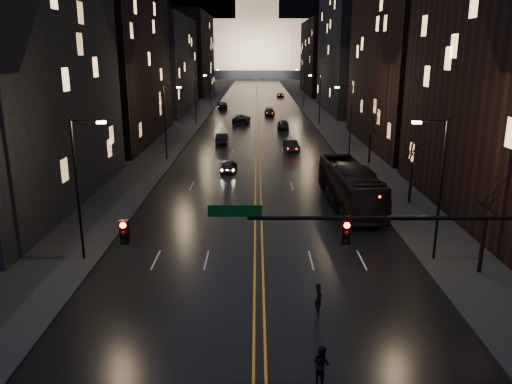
{
  "coord_description": "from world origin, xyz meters",
  "views": [
    {
      "loc": [
        -0.12,
        -19.06,
        12.65
      ],
      "look_at": [
        -0.17,
        12.46,
        3.78
      ],
      "focal_mm": 35.0,
      "sensor_mm": 36.0,
      "label": 1
    }
  ],
  "objects_px": {
    "traffic_signal": "(404,244)",
    "receding_car_a": "(291,146)",
    "pedestrian_a": "(319,298)",
    "oncoming_car_a": "(229,166)",
    "oncoming_car_b": "(222,138)",
    "bus": "(350,186)",
    "pedestrian_b": "(321,364)"
  },
  "relations": [
    {
      "from": "traffic_signal",
      "to": "oncoming_car_b",
      "type": "height_order",
      "value": "traffic_signal"
    },
    {
      "from": "receding_car_a",
      "to": "pedestrian_b",
      "type": "distance_m",
      "value": 47.86
    },
    {
      "from": "oncoming_car_b",
      "to": "pedestrian_b",
      "type": "relative_size",
      "value": 2.86
    },
    {
      "from": "traffic_signal",
      "to": "receding_car_a",
      "type": "height_order",
      "value": "traffic_signal"
    },
    {
      "from": "oncoming_car_a",
      "to": "oncoming_car_b",
      "type": "height_order",
      "value": "oncoming_car_b"
    },
    {
      "from": "bus",
      "to": "receding_car_a",
      "type": "relative_size",
      "value": 2.87
    },
    {
      "from": "traffic_signal",
      "to": "oncoming_car_a",
      "type": "relative_size",
      "value": 4.27
    },
    {
      "from": "bus",
      "to": "receding_car_a",
      "type": "xyz_separation_m",
      "value": [
        -3.32,
        24.41,
        -1.04
      ]
    },
    {
      "from": "pedestrian_a",
      "to": "pedestrian_b",
      "type": "xyz_separation_m",
      "value": [
        -0.55,
        -5.45,
        0.0
      ]
    },
    {
      "from": "oncoming_car_a",
      "to": "traffic_signal",
      "type": "bearing_deg",
      "value": 107.87
    },
    {
      "from": "traffic_signal",
      "to": "receding_car_a",
      "type": "xyz_separation_m",
      "value": [
        -1.49,
        45.82,
        -4.37
      ]
    },
    {
      "from": "traffic_signal",
      "to": "pedestrian_a",
      "type": "distance_m",
      "value": 6.25
    },
    {
      "from": "traffic_signal",
      "to": "oncoming_car_a",
      "type": "distance_m",
      "value": 35.43
    },
    {
      "from": "traffic_signal",
      "to": "receding_car_a",
      "type": "bearing_deg",
      "value": 91.86
    },
    {
      "from": "receding_car_a",
      "to": "oncoming_car_b",
      "type": "bearing_deg",
      "value": 141.3
    },
    {
      "from": "pedestrian_a",
      "to": "traffic_signal",
      "type": "bearing_deg",
      "value": -135.53
    },
    {
      "from": "oncoming_car_b",
      "to": "pedestrian_b",
      "type": "xyz_separation_m",
      "value": [
        7.55,
        -53.66,
        0.05
      ]
    },
    {
      "from": "bus",
      "to": "oncoming_car_a",
      "type": "distance_m",
      "value": 16.67
    },
    {
      "from": "bus",
      "to": "oncoming_car_a",
      "type": "bearing_deg",
      "value": 127.43
    },
    {
      "from": "traffic_signal",
      "to": "bus",
      "type": "height_order",
      "value": "traffic_signal"
    },
    {
      "from": "oncoming_car_b",
      "to": "receding_car_a",
      "type": "bearing_deg",
      "value": 148.06
    },
    {
      "from": "traffic_signal",
      "to": "pedestrian_b",
      "type": "relative_size",
      "value": 10.73
    },
    {
      "from": "traffic_signal",
      "to": "pedestrian_a",
      "type": "bearing_deg",
      "value": 130.36
    },
    {
      "from": "traffic_signal",
      "to": "oncoming_car_a",
      "type": "xyz_separation_m",
      "value": [
        -9.11,
        33.96,
        -4.41
      ]
    },
    {
      "from": "oncoming_car_b",
      "to": "pedestrian_a",
      "type": "distance_m",
      "value": 48.88
    },
    {
      "from": "receding_car_a",
      "to": "pedestrian_b",
      "type": "xyz_separation_m",
      "value": [
        -1.99,
        -47.82,
        0.07
      ]
    },
    {
      "from": "bus",
      "to": "oncoming_car_a",
      "type": "xyz_separation_m",
      "value": [
        -10.93,
        12.54,
        -1.09
      ]
    },
    {
      "from": "receding_car_a",
      "to": "pedestrian_b",
      "type": "bearing_deg",
      "value": -99.62
    },
    {
      "from": "oncoming_car_b",
      "to": "pedestrian_a",
      "type": "relative_size",
      "value": 2.87
    },
    {
      "from": "oncoming_car_a",
      "to": "pedestrian_b",
      "type": "height_order",
      "value": "pedestrian_b"
    },
    {
      "from": "bus",
      "to": "oncoming_car_b",
      "type": "xyz_separation_m",
      "value": [
        -12.86,
        30.25,
        -1.02
      ]
    },
    {
      "from": "oncoming_car_a",
      "to": "oncoming_car_b",
      "type": "xyz_separation_m",
      "value": [
        -1.93,
        17.71,
        0.07
      ]
    }
  ]
}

